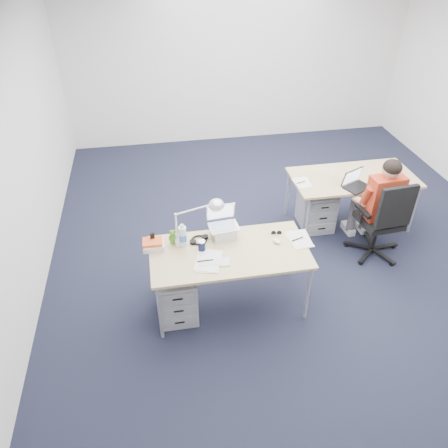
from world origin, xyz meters
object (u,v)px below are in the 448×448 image
object	(u,v)px
desk_far	(353,180)
computer_mouse	(277,241)
dark_laptop	(359,180)
water_bottle	(183,235)
can_koozie	(202,246)
bear_figurine	(173,237)
book_stack	(153,245)
wireless_keyboard	(214,262)
drawer_pedestal_near	(176,293)
silver_laptop	(224,224)
office_chair	(378,234)
desk_near	(229,255)
desk_lamp	(192,222)
drawer_pedestal_far	(316,208)
far_cup	(399,168)
headphones	(199,240)
seated_person	(376,203)
cordless_phone	(153,239)
sunglasses	(276,233)

from	to	relation	value
desk_far	computer_mouse	bearing A→B (deg)	-139.41
computer_mouse	dark_laptop	size ratio (longest dim) A/B	0.30
desk_far	water_bottle	bearing A→B (deg)	-155.86
can_koozie	bear_figurine	bearing A→B (deg)	147.78
dark_laptop	water_bottle	bearing A→B (deg)	173.97
book_stack	wireless_keyboard	bearing A→B (deg)	-30.30
computer_mouse	dark_laptop	distance (m)	1.57
drawer_pedestal_near	silver_laptop	bearing A→B (deg)	28.26
office_chair	desk_near	bearing A→B (deg)	-169.67
bear_figurine	water_bottle	bearing A→B (deg)	-10.61
wireless_keyboard	desk_lamp	size ratio (longest dim) A/B	0.59
drawer_pedestal_far	far_cup	xyz separation A→B (m)	(1.09, 0.02, 0.50)
bear_figurine	book_stack	xyz separation A→B (m)	(-0.20, -0.06, -0.04)
desk_near	headphones	bearing A→B (deg)	141.28
book_stack	dark_laptop	size ratio (longest dim) A/B	0.67
headphones	can_koozie	xyz separation A→B (m)	(0.01, -0.16, 0.04)
book_stack	far_cup	xyz separation A→B (m)	(3.27, 1.09, -0.00)
office_chair	water_bottle	bearing A→B (deg)	-176.57
silver_laptop	desk_lamp	bearing A→B (deg)	-175.03
office_chair	bear_figurine	bearing A→B (deg)	-178.13
book_stack	desk_lamp	distance (m)	0.46
office_chair	seated_person	bearing A→B (deg)	88.73
can_koozie	cordless_phone	xyz separation A→B (m)	(-0.48, 0.17, 0.02)
office_chair	headphones	world-z (taller)	office_chair
headphones	book_stack	xyz separation A→B (m)	(-0.47, -0.04, 0.03)
drawer_pedestal_far	book_stack	world-z (taller)	book_stack
book_stack	desk_lamp	xyz separation A→B (m)	(0.40, 0.02, 0.21)
computer_mouse	cordless_phone	bearing A→B (deg)	147.36
sunglasses	far_cup	bearing A→B (deg)	36.36
headphones	sunglasses	distance (m)	0.82
desk_lamp	desk_near	bearing A→B (deg)	-29.20
drawer_pedestal_near	sunglasses	distance (m)	1.23
desk_near	water_bottle	world-z (taller)	water_bottle
drawer_pedestal_far	desk_lamp	xyz separation A→B (m)	(-1.78, -1.05, 0.72)
drawer_pedestal_near	far_cup	size ratio (longest dim) A/B	6.23
desk_far	seated_person	distance (m)	0.52
can_koozie	book_stack	world-z (taller)	can_koozie
drawer_pedestal_near	desk_lamp	distance (m)	0.79
water_bottle	headphones	bearing A→B (deg)	14.39
bear_figurine	book_stack	distance (m)	0.22
office_chair	dark_laptop	distance (m)	0.70
silver_laptop	water_bottle	xyz separation A→B (m)	(-0.44, -0.08, -0.03)
headphones	sunglasses	world-z (taller)	headphones
silver_laptop	computer_mouse	size ratio (longest dim) A/B	3.35
silver_laptop	far_cup	world-z (taller)	silver_laptop
can_koozie	sunglasses	bearing A→B (deg)	9.50
drawer_pedestal_near	computer_mouse	xyz separation A→B (m)	(1.08, 0.09, 0.47)
water_bottle	desk_lamp	size ratio (longest dim) A/B	0.50
drawer_pedestal_near	bear_figurine	bearing A→B (deg)	85.62
water_bottle	far_cup	xyz separation A→B (m)	(2.97, 1.09, -0.09)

